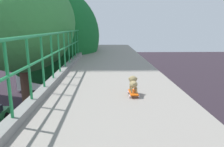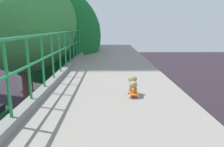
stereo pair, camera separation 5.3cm
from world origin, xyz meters
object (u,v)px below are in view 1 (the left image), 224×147
Objects in this scene: car_blue_fifth at (14,143)px; city_bus at (41,67)px; toy_skateboard at (133,93)px; small_dog at (133,82)px; car_yellow_cab_seventh at (44,104)px.

city_bus reaches higher than car_blue_fifth.
toy_skateboard is at bearing -68.34° from city_bus.
toy_skateboard reaches higher than city_bus.
car_blue_fifth is 11.02m from small_dog.
car_yellow_cab_seventh is 11.05× the size of small_dog.
city_bus is 26.99× the size of toy_skateboard.
small_dog is at bearing -49.44° from car_blue_fifth.
car_blue_fifth is at bearing -89.08° from car_yellow_cab_seventh.
car_yellow_cab_seventh is at bearing -72.21° from city_bus.
car_yellow_cab_seventh is at bearing 114.68° from small_dog.
small_dog is (6.13, -7.16, 5.70)m from car_blue_fifth.
toy_skateboard is (6.23, -13.61, 5.53)m from car_yellow_cab_seventh.
small_dog reaches higher than toy_skateboard.
car_blue_fifth is 6.40m from car_yellow_cab_seventh.
small_dog reaches higher than car_yellow_cab_seventh.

